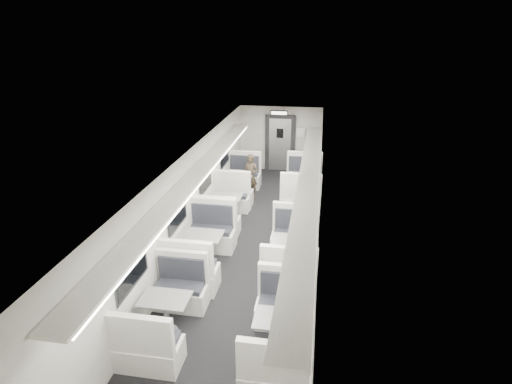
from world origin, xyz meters
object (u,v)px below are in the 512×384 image
(booth_left_c, at_px, (202,250))
(booth_right_c, at_px, (292,255))
(booth_right_b, at_px, (298,214))
(booth_right_d, at_px, (280,336))
(booth_left_a, at_px, (239,184))
(passenger, at_px, (251,176))
(booth_left_b, at_px, (226,208))
(exit_sign, at_px, (279,113))
(booth_right_a, at_px, (302,188))
(booth_left_d, at_px, (166,315))
(vestibule_door, at_px, (280,144))

(booth_left_c, xyz_separation_m, booth_right_c, (2.00, 0.12, -0.01))
(booth_right_b, height_order, booth_right_d, booth_right_d)
(booth_left_a, bearing_deg, passenger, -1.68)
(booth_left_b, bearing_deg, exit_sign, 76.19)
(booth_left_c, relative_size, booth_right_a, 0.97)
(booth_left_d, distance_m, exit_sign, 8.83)
(passenger, relative_size, vestibule_door, 0.66)
(booth_right_b, xyz_separation_m, exit_sign, (-1.00, 4.11, 1.92))
(booth_right_c, distance_m, passenger, 4.40)
(booth_left_d, bearing_deg, booth_right_b, 65.83)
(booth_left_d, distance_m, booth_right_d, 2.01)
(booth_left_a, bearing_deg, booth_right_a, -1.26)
(booth_left_a, bearing_deg, booth_right_d, -73.02)
(booth_left_a, distance_m, booth_right_c, 4.55)
(booth_right_b, bearing_deg, vestibule_door, 102.27)
(booth_left_a, xyz_separation_m, booth_right_d, (2.00, -6.55, -0.03))
(booth_left_d, xyz_separation_m, booth_right_a, (2.00, 6.30, 0.05))
(booth_left_d, height_order, vestibule_door, vestibule_door)
(booth_right_b, distance_m, booth_right_d, 4.66)
(passenger, bearing_deg, booth_right_c, -50.67)
(booth_left_c, height_order, booth_right_c, booth_left_c)
(booth_right_c, bearing_deg, vestibule_door, 98.38)
(booth_right_b, bearing_deg, booth_left_c, -130.89)
(vestibule_door, bearing_deg, passenger, -103.06)
(booth_left_d, relative_size, booth_right_c, 0.92)
(booth_left_a, height_order, booth_right_d, booth_left_a)
(booth_left_c, distance_m, exit_sign, 6.76)
(booth_right_b, distance_m, booth_right_c, 2.19)
(booth_left_b, distance_m, exit_sign, 4.60)
(booth_left_b, distance_m, booth_right_a, 2.69)
(booth_left_d, relative_size, booth_right_d, 0.99)
(booth_left_a, distance_m, booth_right_b, 2.75)
(booth_right_a, distance_m, booth_right_d, 6.51)
(booth_right_d, height_order, exit_sign, exit_sign)
(booth_right_c, xyz_separation_m, vestibule_door, (-1.00, 6.79, 0.64))
(booth_right_b, xyz_separation_m, vestibule_door, (-1.00, 4.60, 0.68))
(booth_left_b, bearing_deg, vestibule_door, 77.62)
(booth_right_b, xyz_separation_m, booth_right_c, (0.00, -2.19, 0.04))
(booth_left_c, distance_m, booth_left_d, 2.15)
(passenger, bearing_deg, booth_right_b, -31.53)
(booth_right_a, bearing_deg, booth_left_a, 178.74)
(booth_right_a, xyz_separation_m, vestibule_door, (-1.00, 2.75, 0.62))
(booth_right_a, height_order, vestibule_door, vestibule_door)
(booth_left_a, xyz_separation_m, booth_left_b, (0.00, -1.85, -0.02))
(booth_left_c, bearing_deg, booth_left_a, 90.00)
(passenger, bearing_deg, vestibule_door, 94.45)
(exit_sign, bearing_deg, booth_left_b, -103.81)
(booth_right_b, relative_size, passenger, 1.45)
(booth_left_a, xyz_separation_m, passenger, (0.37, -0.01, 0.30))
(booth_right_a, bearing_deg, booth_right_b, -90.00)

